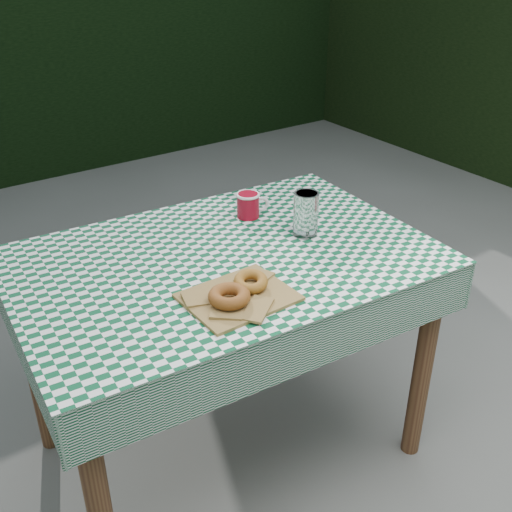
{
  "coord_description": "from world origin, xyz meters",
  "views": [
    {
      "loc": [
        -0.81,
        -1.32,
        1.6
      ],
      "look_at": [
        0.04,
        -0.1,
        0.79
      ],
      "focal_mm": 42.8,
      "sensor_mm": 36.0,
      "label": 1
    }
  ],
  "objects_px": {
    "table": "(227,360)",
    "drinking_glass": "(306,214)",
    "coffee_mug": "(248,205)",
    "paper_bag": "(238,296)"
  },
  "relations": [
    {
      "from": "table",
      "to": "coffee_mug",
      "type": "distance_m",
      "value": 0.5
    },
    {
      "from": "table",
      "to": "drinking_glass",
      "type": "bearing_deg",
      "value": -1.63
    },
    {
      "from": "table",
      "to": "coffee_mug",
      "type": "height_order",
      "value": "coffee_mug"
    },
    {
      "from": "coffee_mug",
      "to": "paper_bag",
      "type": "bearing_deg",
      "value": -106.66
    },
    {
      "from": "drinking_glass",
      "to": "table",
      "type": "bearing_deg",
      "value": 174.48
    },
    {
      "from": "paper_bag",
      "to": "coffee_mug",
      "type": "relative_size",
      "value": 1.86
    },
    {
      "from": "coffee_mug",
      "to": "drinking_glass",
      "type": "relative_size",
      "value": 1.05
    },
    {
      "from": "table",
      "to": "paper_bag",
      "type": "relative_size",
      "value": 4.39
    },
    {
      "from": "table",
      "to": "coffee_mug",
      "type": "xyz_separation_m",
      "value": [
        0.21,
        0.18,
        0.42
      ]
    },
    {
      "from": "table",
      "to": "drinking_glass",
      "type": "relative_size",
      "value": 8.57
    }
  ]
}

